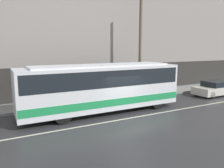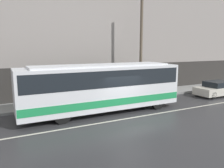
{
  "view_description": "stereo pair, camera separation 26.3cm",
  "coord_description": "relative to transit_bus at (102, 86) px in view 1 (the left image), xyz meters",
  "views": [
    {
      "loc": [
        -6.97,
        -10.86,
        4.22
      ],
      "look_at": [
        -0.15,
        2.01,
        1.85
      ],
      "focal_mm": 35.0,
      "sensor_mm": 36.0,
      "label": 1
    },
    {
      "loc": [
        -6.74,
        -10.98,
        4.22
      ],
      "look_at": [
        -0.15,
        2.01,
        1.85
      ],
      "focal_mm": 35.0,
      "sensor_mm": 36.0,
      "label": 2
    }
  ],
  "objects": [
    {
      "name": "lane_stripe",
      "position": [
        0.88,
        -2.01,
        -1.8
      ],
      "size": [
        54.0,
        0.14,
        0.01
      ],
      "color": "beige",
      "rests_on": "ground_plane"
    },
    {
      "name": "utility_pole_near",
      "position": [
        4.7,
        2.46,
        2.53
      ],
      "size": [
        0.24,
        0.24,
        8.32
      ],
      "color": "brown",
      "rests_on": "sidewalk"
    },
    {
      "name": "transit_bus",
      "position": [
        0.0,
        0.0,
        0.0
      ],
      "size": [
        10.78,
        2.55,
        3.2
      ],
      "color": "silver",
      "rests_on": "ground_plane"
    },
    {
      "name": "sidewalk",
      "position": [
        0.88,
        3.32,
        -1.71
      ],
      "size": [
        60.0,
        2.66,
        0.17
      ],
      "color": "gray",
      "rests_on": "ground_plane"
    },
    {
      "name": "sedan_white_front",
      "position": [
        11.53,
        0.0,
        -1.18
      ],
      "size": [
        4.6,
        1.81,
        1.31
      ],
      "color": "beige",
      "rests_on": "ground_plane"
    },
    {
      "name": "building_facade",
      "position": [
        0.88,
        4.79,
        3.69
      ],
      "size": [
        60.0,
        0.35,
        11.39
      ],
      "color": "gray",
      "rests_on": "ground_plane"
    },
    {
      "name": "ground_plane",
      "position": [
        0.88,
        -2.01,
        -1.8
      ],
      "size": [
        60.0,
        60.0,
        0.0
      ],
      "primitive_type": "plane",
      "color": "#2D2D30"
    },
    {
      "name": "pedestrian_waiting",
      "position": [
        -2.7,
        4.0,
        -0.88
      ],
      "size": [
        0.36,
        0.36,
        1.62
      ],
      "color": "#1E5933",
      "rests_on": "sidewalk"
    }
  ]
}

